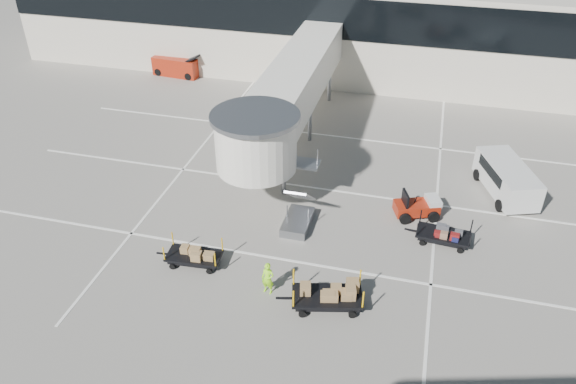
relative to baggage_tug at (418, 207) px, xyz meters
The scene contains 11 objects.
ground 9.11m from the baggage_tug, 122.82° to the right, with size 140.00×140.00×0.00m, color #A49E93.
lane_markings 5.87m from the baggage_tug, 163.17° to the left, with size 40.00×30.00×0.02m.
terminal 23.18m from the baggage_tug, 103.32° to the left, with size 64.00×12.11×15.20m.
jet_bridge 10.69m from the baggage_tug, 152.54° to the left, with size 5.70×20.40×6.03m.
baggage_tug is the anchor object (origin of this frame).
suitcase_cart 2.58m from the baggage_tug, 53.82° to the right, with size 3.47×1.60×1.34m.
box_cart_near 9.03m from the baggage_tug, 112.14° to the right, with size 4.05×2.32×1.55m.
box_cart_far 12.73m from the baggage_tug, 146.62° to the right, with size 3.43×1.56×1.33m.
ground_worker 10.35m from the baggage_tug, 128.38° to the right, with size 0.62×0.41×1.70m, color #99FF1A.
minivan 6.17m from the baggage_tug, 37.76° to the left, with size 3.70×5.47×1.93m.
belt_loader 27.36m from the baggage_tug, 143.29° to the left, with size 4.50×2.11×2.10m.
Camera 1 is at (4.42, -19.30, 18.73)m, focal length 35.00 mm.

